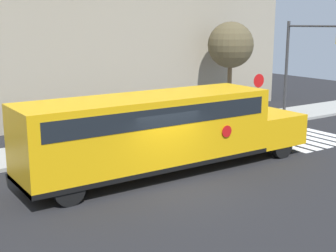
% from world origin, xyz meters
% --- Properties ---
extents(ground_plane, '(60.00, 60.00, 0.00)m').
position_xyz_m(ground_plane, '(0.00, 0.00, 0.00)').
color(ground_plane, black).
extents(sidewalk_strip, '(44.00, 3.00, 0.15)m').
position_xyz_m(sidewalk_strip, '(0.00, 6.50, 0.07)').
color(sidewalk_strip, '#9E9E99').
rests_on(sidewalk_strip, ground).
extents(building_backdrop, '(32.00, 4.00, 12.20)m').
position_xyz_m(building_backdrop, '(0.00, 13.00, 6.10)').
color(building_backdrop, '#9E937F').
rests_on(building_backdrop, ground).
extents(crosswalk_stripes, '(4.00, 3.20, 0.01)m').
position_xyz_m(crosswalk_stripes, '(9.10, 2.00, 0.00)').
color(crosswalk_stripes, white).
rests_on(crosswalk_stripes, ground).
extents(school_bus, '(11.82, 2.57, 2.95)m').
position_xyz_m(school_bus, '(0.48, 1.65, 1.69)').
color(school_bus, '#EAA80F').
rests_on(school_bus, ground).
extents(stop_sign, '(0.72, 0.10, 2.87)m').
position_xyz_m(stop_sign, '(8.97, 5.29, 1.90)').
color(stop_sign, '#38383A').
rests_on(stop_sign, ground).
extents(traffic_light, '(0.28, 3.49, 5.56)m').
position_xyz_m(traffic_light, '(10.95, 4.10, 3.69)').
color(traffic_light, '#38383A').
rests_on(traffic_light, ground).
extents(tree_near_sidewalk, '(2.75, 2.75, 5.56)m').
position_xyz_m(tree_near_sidewalk, '(10.36, 9.13, 4.15)').
color(tree_near_sidewalk, brown).
rests_on(tree_near_sidewalk, ground).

